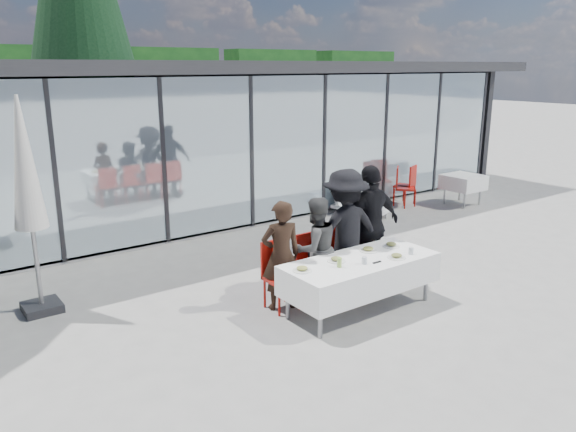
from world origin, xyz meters
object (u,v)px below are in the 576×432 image
Objects in this scene: folded_eyeglasses at (377,262)px; spare_chair_a at (401,185)px; diner_c at (345,231)px; lounger at (355,203)px; plate_a at (302,269)px; juice_bottle at (339,262)px; dining_table at (360,274)px; diner_b at (315,249)px; plate_extra at (397,256)px; spare_table_right at (463,182)px; spare_chair_b at (408,183)px; plate_b at (336,260)px; diner_chair_b at (312,263)px; diner_chair_a at (279,271)px; diner_a at (281,256)px; diner_d at (370,225)px; diner_chair_d at (367,249)px; market_umbrella at (26,177)px; plate_c at (368,249)px; plate_d at (391,245)px; diner_chair_c at (341,255)px.

spare_chair_a reaches higher than folded_eyeglasses.
lounger is (3.23, 3.24, -0.68)m from diner_c.
lounger is at bearing -125.25° from diner_c.
juice_bottle reaches higher than plate_a.
dining_table is 1.47× the size of diner_b.
diner_c is 0.97m from plate_extra.
dining_table is 7.07m from spare_table_right.
spare_chair_b is (4.96, 3.21, -0.40)m from diner_c.
diner_b is at bearing 110.78° from dining_table.
plate_b is at bearing 1.89° from plate_a.
diner_b is 0.24m from diner_chair_b.
juice_bottle is at bearing -103.00° from diner_chair_b.
diner_b is at bearing -90.00° from diner_chair_b.
diner_chair_a is 1.00× the size of spare_chair_b.
diner_a is 7.62m from spare_table_right.
diner_d is 1.31m from plate_b.
diner_chair_a is at bearing -152.89° from spare_chair_b.
plate_a is (-0.68, -0.64, 0.24)m from diner_chair_b.
diner_a is 0.61m from diner_b.
spare_table_right is 2.95m from lounger.
juice_bottle is (-1.29, -0.75, -0.13)m from diner_d.
lounger is (-1.44, 0.09, -0.28)m from spare_chair_a.
diner_chair_a is at bearing 0.26° from diner_b.
diner_chair_d is 3.84× the size of plate_a.
market_umbrella reaches higher than folded_eyeglasses.
diner_d is 5.22m from spare_chair_a.
spare_chair_a is at bearing 38.13° from plate_c.
lounger is at bearing 178.93° from spare_chair_b.
market_umbrella is at bearing 151.18° from plate_d.
spare_chair_b is (5.28, 3.90, -0.00)m from dining_table.
diner_b is at bearing -5.90° from diner_chair_a.
diner_chair_a is at bearing 180.00° from diner_chair_d.
plate_a is 7.88m from spare_table_right.
plate_a is 1.00× the size of plate_d.
spare_chair_b is at bearing 34.67° from juice_bottle.
diner_chair_a is 0.85m from plate_b.
diner_chair_c is 1.13× the size of spare_table_right.
diner_a reaches higher than plate_a.
diner_b is at bearing 1.91° from diner_d.
market_umbrella reaches higher than dining_table.
plate_c is (0.59, -0.56, 0.24)m from diner_chair_b.
plate_c is (0.02, -0.56, 0.24)m from diner_chair_c.
juice_bottle is (-0.76, -0.75, -0.13)m from diner_c.
diner_chair_b reaches higher than plate_b.
diner_chair_d is at bearing 52.23° from folded_eyeglasses.
plate_a reaches higher than folded_eyeglasses.
diner_chair_b is 7.02m from spare_table_right.
plate_b is at bearing 59.33° from juice_bottle.
diner_d is 1.04m from plate_extra.
spare_table_right is 1.36m from spare_chair_b.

